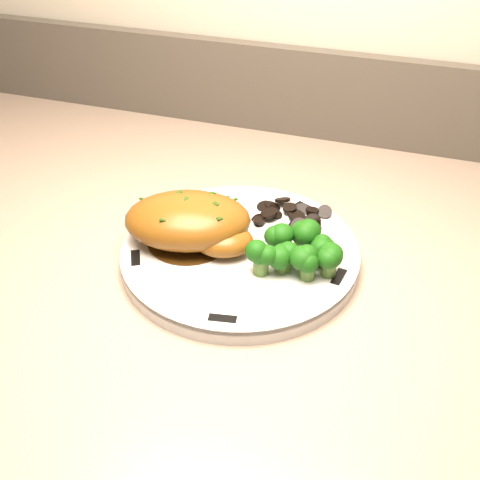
% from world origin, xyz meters
% --- Properties ---
extents(plate, '(0.29, 0.29, 0.02)m').
position_xyz_m(plate, '(-0.66, 1.68, 0.95)').
color(plate, silver).
rests_on(plate, counter).
extents(rim_accent_0, '(0.03, 0.02, 0.00)m').
position_xyz_m(rim_accent_0, '(-0.62, 1.78, 0.96)').
color(rim_accent_0, black).
rests_on(rim_accent_0, plate).
extents(rim_accent_1, '(0.02, 0.02, 0.00)m').
position_xyz_m(rim_accent_1, '(-0.74, 1.76, 0.96)').
color(rim_accent_1, black).
rests_on(rim_accent_1, plate).
extents(rim_accent_2, '(0.02, 0.03, 0.00)m').
position_xyz_m(rim_accent_2, '(-0.76, 1.64, 0.96)').
color(rim_accent_2, black).
rests_on(rim_accent_2, plate).
extents(rim_accent_3, '(0.03, 0.01, 0.00)m').
position_xyz_m(rim_accent_3, '(-0.65, 1.58, 0.96)').
color(rim_accent_3, black).
rests_on(rim_accent_3, plate).
extents(rim_accent_4, '(0.01, 0.03, 0.00)m').
position_xyz_m(rim_accent_4, '(-0.56, 1.67, 0.96)').
color(rim_accent_4, black).
rests_on(rim_accent_4, plate).
extents(gravy_pool, '(0.09, 0.09, 0.00)m').
position_xyz_m(gravy_pool, '(-0.72, 1.68, 0.96)').
color(gravy_pool, '#3B230A').
rests_on(gravy_pool, plate).
extents(chicken_breast, '(0.15, 0.12, 0.05)m').
position_xyz_m(chicken_breast, '(-0.71, 1.68, 0.99)').
color(chicken_breast, brown).
rests_on(chicken_breast, plate).
extents(mushroom_pile, '(0.07, 0.05, 0.02)m').
position_xyz_m(mushroom_pile, '(-0.63, 1.75, 0.97)').
color(mushroom_pile, black).
rests_on(mushroom_pile, plate).
extents(broccoli_florets, '(0.08, 0.07, 0.03)m').
position_xyz_m(broccoli_florets, '(-0.60, 1.67, 0.98)').
color(broccoli_florets, '#598036').
rests_on(broccoli_florets, plate).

